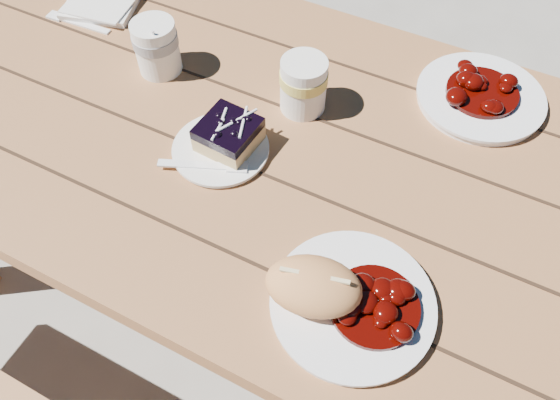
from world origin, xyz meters
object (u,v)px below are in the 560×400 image
at_px(picnic_table, 298,202).
at_px(second_cup, 303,85).
at_px(main_plate, 352,304).
at_px(blueberry_cake, 229,134).
at_px(coffee_cup, 157,47).
at_px(bread_roll, 313,286).
at_px(second_plate, 480,98).
at_px(dessert_plate, 221,150).

distance_m(picnic_table, second_cup, 0.24).
bearing_deg(main_plate, picnic_table, 129.76).
relative_size(blueberry_cake, coffee_cup, 0.94).
distance_m(blueberry_cake, coffee_cup, 0.26).
bearing_deg(main_plate, bread_roll, -160.02).
bearing_deg(second_cup, picnic_table, -65.74).
bearing_deg(second_plate, dessert_plate, -138.19).
height_order(picnic_table, bread_roll, bread_roll).
relative_size(picnic_table, blueberry_cake, 20.11).
xyz_separation_m(bread_roll, coffee_cup, (-0.48, 0.32, 0.00)).
distance_m(dessert_plate, second_cup, 0.19).
bearing_deg(coffee_cup, picnic_table, -10.75).
height_order(second_plate, second_cup, second_cup).
xyz_separation_m(coffee_cup, second_plate, (0.59, 0.20, -0.04)).
relative_size(picnic_table, bread_roll, 14.57).
distance_m(picnic_table, bread_roll, 0.36).
height_order(dessert_plate, coffee_cup, coffee_cup).
distance_m(picnic_table, dessert_plate, 0.22).
xyz_separation_m(coffee_cup, second_cup, (0.30, 0.03, 0.00)).
height_order(blueberry_cake, second_cup, second_cup).
bearing_deg(dessert_plate, bread_roll, -35.29).
xyz_separation_m(picnic_table, dessert_plate, (-0.12, -0.07, 0.17)).
bearing_deg(second_plate, coffee_cup, -161.28).
bearing_deg(bread_roll, blueberry_cake, 141.55).
relative_size(second_plate, second_cup, 2.22).
xyz_separation_m(main_plate, coffee_cup, (-0.54, 0.30, 0.04)).
relative_size(dessert_plate, blueberry_cake, 1.66).
distance_m(second_plate, second_cup, 0.34).
distance_m(picnic_table, main_plate, 0.35).
height_order(picnic_table, second_plate, second_plate).
distance_m(main_plate, blueberry_cake, 0.36).
bearing_deg(bread_roll, second_cup, 117.69).
distance_m(bread_roll, second_plate, 0.53).
height_order(blueberry_cake, second_plate, blueberry_cake).
relative_size(main_plate, second_plate, 1.00).
relative_size(bread_roll, second_cup, 1.30).
bearing_deg(second_cup, dessert_plate, -115.55).
bearing_deg(picnic_table, second_cup, 114.26).
bearing_deg(picnic_table, second_plate, 46.79).
distance_m(bread_roll, coffee_cup, 0.58).
height_order(bread_roll, coffee_cup, coffee_cup).
distance_m(bread_roll, blueberry_cake, 0.33).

